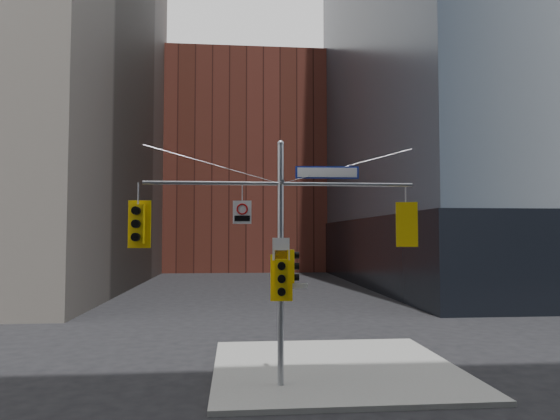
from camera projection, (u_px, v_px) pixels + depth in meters
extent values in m
plane|color=black|center=(288.00, 415.00, 12.43)|extent=(160.00, 160.00, 0.00)
cube|color=gray|center=(335.00, 368.00, 16.59)|extent=(8.00, 8.00, 0.15)
cube|color=black|center=(547.00, 251.00, 46.93)|extent=(36.40, 36.40, 6.00)
cube|color=maroon|center=(245.00, 169.00, 70.84)|extent=(26.00, 20.00, 28.00)
cylinder|color=#96989E|center=(281.00, 265.00, 14.60)|extent=(0.18, 0.18, 7.20)
sphere|color=#96989E|center=(281.00, 144.00, 14.79)|extent=(0.20, 0.20, 0.20)
cylinder|color=#96989E|center=(212.00, 183.00, 14.55)|extent=(4.00, 0.11, 0.11)
cylinder|color=#96989E|center=(347.00, 184.00, 14.91)|extent=(4.00, 0.11, 0.11)
cylinder|color=#96989E|center=(282.00, 182.00, 14.38)|extent=(0.10, 0.70, 0.10)
cylinder|color=#96989E|center=(213.00, 164.00, 14.58)|extent=(4.00, 0.02, 1.12)
cylinder|color=#96989E|center=(347.00, 166.00, 14.94)|extent=(4.00, 0.02, 1.12)
cube|color=yellow|center=(138.00, 224.00, 14.29)|extent=(0.38, 0.28, 1.12)
cube|color=yellow|center=(139.00, 224.00, 14.49)|extent=(0.66, 0.09, 1.39)
cylinder|color=black|center=(136.00, 211.00, 14.10)|extent=(0.25, 0.19, 0.24)
cylinder|color=black|center=(137.00, 211.00, 14.18)|extent=(0.20, 0.03, 0.20)
cylinder|color=black|center=(136.00, 224.00, 14.08)|extent=(0.25, 0.19, 0.24)
cylinder|color=black|center=(137.00, 224.00, 14.17)|extent=(0.20, 0.03, 0.20)
cylinder|color=black|center=(136.00, 237.00, 14.06)|extent=(0.25, 0.19, 0.24)
cylinder|color=#0CE559|center=(136.00, 237.00, 14.15)|extent=(0.20, 0.03, 0.20)
cube|color=yellow|center=(406.00, 225.00, 15.01)|extent=(0.39, 0.31, 1.08)
cube|color=yellow|center=(407.00, 224.00, 14.82)|extent=(0.63, 0.16, 1.34)
cylinder|color=black|center=(405.00, 213.00, 15.23)|extent=(0.25, 0.21, 0.23)
cylinder|color=black|center=(405.00, 213.00, 15.15)|extent=(0.20, 0.06, 0.20)
cylinder|color=black|center=(405.00, 225.00, 15.21)|extent=(0.25, 0.21, 0.23)
cylinder|color=black|center=(405.00, 225.00, 15.13)|extent=(0.20, 0.06, 0.20)
cylinder|color=black|center=(405.00, 236.00, 15.19)|extent=(0.25, 0.21, 0.23)
cylinder|color=black|center=(405.00, 237.00, 15.11)|extent=(0.20, 0.06, 0.20)
cube|color=yellow|center=(290.00, 266.00, 14.63)|extent=(0.23, 0.32, 0.97)
cylinder|color=black|center=(296.00, 255.00, 14.66)|extent=(0.15, 0.21, 0.20)
cylinder|color=black|center=(294.00, 255.00, 14.65)|extent=(0.02, 0.18, 0.18)
cylinder|color=black|center=(296.00, 266.00, 14.64)|extent=(0.15, 0.21, 0.20)
cylinder|color=black|center=(294.00, 266.00, 14.63)|extent=(0.02, 0.18, 0.18)
cylinder|color=black|center=(296.00, 277.00, 14.62)|extent=(0.15, 0.21, 0.20)
cylinder|color=black|center=(294.00, 277.00, 14.62)|extent=(0.02, 0.18, 0.18)
cube|color=yellow|center=(282.00, 278.00, 14.30)|extent=(0.37, 0.28, 1.09)
cube|color=yellow|center=(281.00, 278.00, 14.49)|extent=(0.65, 0.10, 1.35)
cylinder|color=black|center=(282.00, 266.00, 14.12)|extent=(0.24, 0.18, 0.23)
cylinder|color=black|center=(282.00, 266.00, 14.20)|extent=(0.20, 0.04, 0.20)
cylinder|color=black|center=(282.00, 279.00, 14.10)|extent=(0.24, 0.18, 0.23)
cylinder|color=black|center=(282.00, 279.00, 14.18)|extent=(0.20, 0.04, 0.20)
cylinder|color=black|center=(282.00, 292.00, 14.08)|extent=(0.24, 0.18, 0.23)
cylinder|color=black|center=(282.00, 291.00, 14.16)|extent=(0.20, 0.04, 0.20)
cube|color=navy|center=(327.00, 173.00, 14.87)|extent=(1.90, 0.13, 0.37)
cube|color=silver|center=(327.00, 172.00, 14.85)|extent=(1.78, 0.10, 0.28)
cube|color=silver|center=(242.00, 212.00, 14.56)|extent=(0.54, 0.09, 0.68)
torus|color=#B20A0A|center=(242.00, 209.00, 14.55)|extent=(0.34, 0.08, 0.33)
cube|color=black|center=(242.00, 218.00, 14.53)|extent=(0.45, 0.06, 0.16)
cube|color=silver|center=(281.00, 249.00, 14.51)|extent=(0.50, 0.08, 0.65)
cube|color=#D88C00|center=(281.00, 255.00, 14.48)|extent=(0.36, 0.05, 0.29)
cube|color=silver|center=(296.00, 286.00, 14.61)|extent=(0.71, 0.08, 0.14)
cube|color=#145926|center=(279.00, 287.00, 15.01)|extent=(0.12, 0.74, 0.15)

